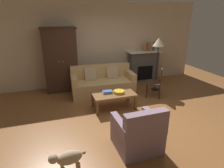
# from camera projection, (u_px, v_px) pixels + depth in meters

# --- Properties ---
(ground_plane) EXTENTS (9.60, 9.60, 0.00)m
(ground_plane) POSITION_uv_depth(u_px,v_px,m) (128.00, 114.00, 4.71)
(ground_plane) COLOR brown
(back_wall) EXTENTS (7.20, 0.10, 2.80)m
(back_wall) POSITION_uv_depth(u_px,v_px,m) (101.00, 44.00, 6.52)
(back_wall) COLOR beige
(back_wall) RESTS_ON ground
(fireplace) EXTENTS (1.26, 0.48, 1.12)m
(fireplace) POSITION_uv_depth(u_px,v_px,m) (143.00, 66.00, 7.03)
(fireplace) COLOR #4C4947
(fireplace) RESTS_ON ground
(armoire) EXTENTS (1.06, 0.57, 2.00)m
(armoire) POSITION_uv_depth(u_px,v_px,m) (61.00, 60.00, 5.95)
(armoire) COLOR #382319
(armoire) RESTS_ON ground
(couch) EXTENTS (1.96, 0.95, 0.86)m
(couch) POSITION_uv_depth(u_px,v_px,m) (103.00, 84.00, 5.92)
(couch) COLOR tan
(couch) RESTS_ON ground
(coffee_table) EXTENTS (1.10, 0.60, 0.42)m
(coffee_table) POSITION_uv_depth(u_px,v_px,m) (114.00, 95.00, 4.93)
(coffee_table) COLOR brown
(coffee_table) RESTS_ON ground
(fruit_bowl) EXTENTS (0.29, 0.29, 0.07)m
(fruit_bowl) POSITION_uv_depth(u_px,v_px,m) (119.00, 92.00, 4.92)
(fruit_bowl) COLOR gold
(fruit_bowl) RESTS_ON coffee_table
(book_stack) EXTENTS (0.27, 0.20, 0.06)m
(book_stack) POSITION_uv_depth(u_px,v_px,m) (107.00, 92.00, 4.92)
(book_stack) COLOR gray
(book_stack) RESTS_ON coffee_table
(mantel_vase_terracotta) EXTENTS (0.15, 0.15, 0.25)m
(mantel_vase_terracotta) POSITION_uv_depth(u_px,v_px,m) (144.00, 47.00, 6.78)
(mantel_vase_terracotta) COLOR #A86042
(mantel_vase_terracotta) RESTS_ON fireplace
(mantel_vase_bronze) EXTENTS (0.13, 0.13, 0.30)m
(mantel_vase_bronze) POSITION_uv_depth(u_px,v_px,m) (149.00, 47.00, 6.83)
(mantel_vase_bronze) COLOR olive
(mantel_vase_bronze) RESTS_ON fireplace
(mantel_vase_slate) EXTENTS (0.09, 0.09, 0.31)m
(mantel_vase_slate) POSITION_uv_depth(u_px,v_px,m) (154.00, 46.00, 6.88)
(mantel_vase_slate) COLOR #565B66
(mantel_vase_slate) RESTS_ON fireplace
(armchair_near_left) EXTENTS (0.79, 0.79, 0.88)m
(armchair_near_left) POSITION_uv_depth(u_px,v_px,m) (138.00, 134.00, 3.41)
(armchair_near_left) COLOR gray
(armchair_near_left) RESTS_ON ground
(side_chair_wooden) EXTENTS (0.61, 0.61, 0.90)m
(side_chair_wooden) POSITION_uv_depth(u_px,v_px,m) (157.00, 80.00, 5.60)
(side_chair_wooden) COLOR #382319
(side_chair_wooden) RESTS_ON ground
(floor_lamp) EXTENTS (0.36, 0.36, 1.70)m
(floor_lamp) POSITION_uv_depth(u_px,v_px,m) (159.00, 45.00, 5.81)
(floor_lamp) COLOR black
(floor_lamp) RESTS_ON ground
(dog) EXTENTS (0.57, 0.24, 0.39)m
(dog) POSITION_uv_depth(u_px,v_px,m) (67.00, 158.00, 2.92)
(dog) COLOR tan
(dog) RESTS_ON ground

